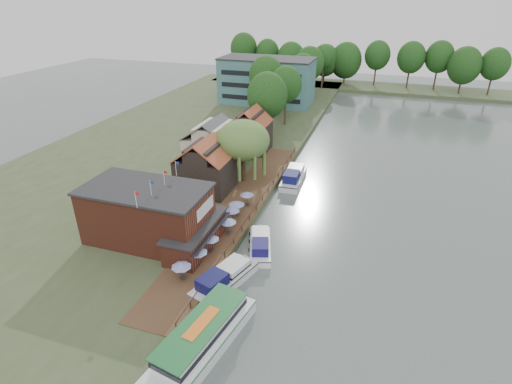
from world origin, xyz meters
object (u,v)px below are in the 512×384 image
(swan, at_px, (193,338))
(umbrella_0, at_px, (182,272))
(umbrella_6, at_px, (247,199))
(umbrella_2, at_px, (211,244))
(umbrella_4, at_px, (232,215))
(cruiser_1, at_px, (260,242))
(cruiser_0, at_px, (224,276))
(cottage_b, at_px, (213,142))
(cottage_c, at_px, (251,130))
(hotel_block, at_px, (267,81))
(cottage_a, at_px, (205,165))
(cruiser_2, at_px, (294,175))
(pub, at_px, (162,216))
(willow, at_px, (243,152))
(tour_boat, at_px, (198,341))
(umbrella_3, at_px, (228,226))
(umbrella_1, at_px, (198,257))
(umbrella_5, at_px, (237,209))

(swan, bearing_deg, umbrella_0, 124.02)
(umbrella_6, bearing_deg, umbrella_2, -91.58)
(umbrella_4, xyz_separation_m, cruiser_1, (5.13, -3.44, -1.19))
(cruiser_0, relative_size, cruiser_1, 1.12)
(cottage_b, bearing_deg, cottage_c, 66.04)
(hotel_block, distance_m, umbrella_2, 73.13)
(cottage_a, xyz_separation_m, cruiser_2, (12.04, 9.30, -3.94))
(pub, height_order, willow, willow)
(cottage_b, relative_size, tour_boat, 0.65)
(umbrella_0, bearing_deg, cottage_b, 107.52)
(willow, distance_m, cruiser_2, 9.97)
(cruiser_0, bearing_deg, umbrella_3, 126.69)
(umbrella_1, bearing_deg, cottage_c, 99.67)
(willow, relative_size, umbrella_0, 4.39)
(cottage_c, bearing_deg, cottage_a, -93.01)
(cruiser_0, bearing_deg, cottage_c, 122.46)
(umbrella_3, bearing_deg, umbrella_1, -96.63)
(pub, distance_m, umbrella_2, 7.13)
(willow, relative_size, umbrella_3, 4.39)
(pub, relative_size, umbrella_0, 8.42)
(umbrella_2, bearing_deg, umbrella_4, 90.63)
(cruiser_0, xyz_separation_m, cruiser_2, (0.98, 28.78, 0.07))
(cottage_c, relative_size, umbrella_1, 3.58)
(umbrella_3, distance_m, cruiser_1, 4.72)
(willow, distance_m, umbrella_5, 12.45)
(cottage_b, xyz_separation_m, swan, (14.16, -37.66, -5.03))
(umbrella_0, relative_size, umbrella_2, 1.00)
(tour_boat, bearing_deg, umbrella_6, 109.96)
(umbrella_1, xyz_separation_m, umbrella_2, (0.33, 2.95, 0.00))
(umbrella_2, xyz_separation_m, cruiser_0, (3.36, -4.00, -1.04))
(umbrella_2, height_order, swan, umbrella_2)
(cottage_c, xyz_separation_m, cruiser_1, (11.76, -30.67, -4.15))
(cottage_c, bearing_deg, cruiser_1, -69.02)
(cottage_a, relative_size, cruiser_1, 0.94)
(umbrella_2, distance_m, cruiser_0, 5.33)
(cruiser_0, height_order, tour_boat, tour_boat)
(hotel_block, height_order, umbrella_0, hotel_block)
(cottage_c, xyz_separation_m, umbrella_0, (5.89, -40.34, -2.96))
(cottage_c, bearing_deg, cruiser_2, -41.28)
(hotel_block, bearing_deg, umbrella_4, -77.17)
(cruiser_1, distance_m, cruiser_2, 20.98)
(pub, distance_m, umbrella_0, 8.97)
(cottage_a, distance_m, cottage_c, 19.03)
(cottage_b, bearing_deg, cottage_a, -73.30)
(umbrella_6, xyz_separation_m, swan, (3.12, -24.43, -2.07))
(cruiser_0, bearing_deg, umbrella_1, -178.15)
(cottage_b, height_order, umbrella_5, cottage_b)
(cruiser_0, distance_m, swan, 8.25)
(umbrella_4, bearing_deg, cottage_b, 120.24)
(hotel_block, distance_m, umbrella_0, 78.73)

